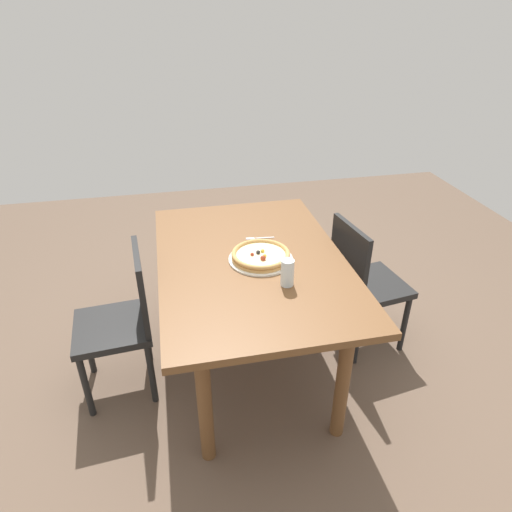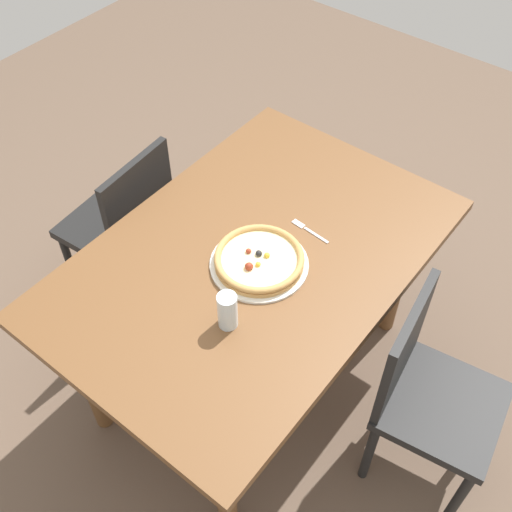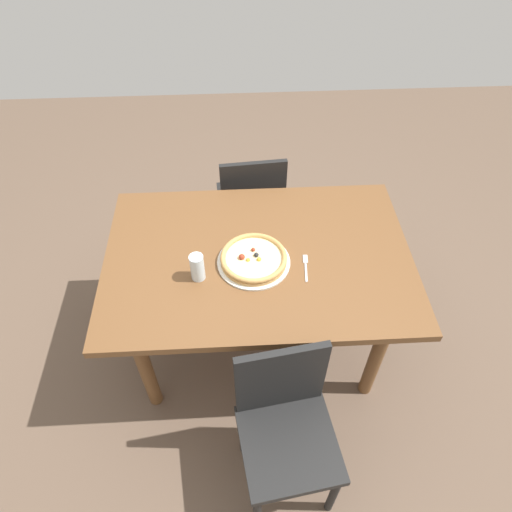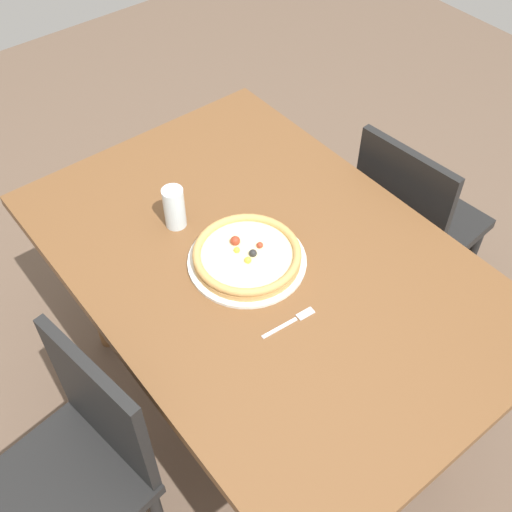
{
  "view_description": "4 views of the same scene",
  "coord_description": "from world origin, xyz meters",
  "px_view_note": "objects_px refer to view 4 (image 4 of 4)",
  "views": [
    {
      "loc": [
        -2.02,
        0.4,
        1.98
      ],
      "look_at": [
        -0.01,
        -0.02,
        0.79
      ],
      "focal_mm": 31.21,
      "sensor_mm": 36.0,
      "label": 1
    },
    {
      "loc": [
        -1.14,
        -0.91,
        2.41
      ],
      "look_at": [
        -0.01,
        -0.02,
        0.79
      ],
      "focal_mm": 43.73,
      "sensor_mm": 36.0,
      "label": 2
    },
    {
      "loc": [
        -0.09,
        -1.48,
        2.39
      ],
      "look_at": [
        -0.01,
        -0.02,
        0.79
      ],
      "focal_mm": 32.2,
      "sensor_mm": 36.0,
      "label": 3
    },
    {
      "loc": [
        0.93,
        -0.77,
        2.13
      ],
      "look_at": [
        -0.01,
        -0.02,
        0.79
      ],
      "focal_mm": 43.98,
      "sensor_mm": 36.0,
      "label": 4
    }
  ],
  "objects_px": {
    "chair_far": "(412,222)",
    "drinking_glass": "(174,208)",
    "chair_near": "(78,468)",
    "pizza": "(247,255)",
    "fork": "(293,321)",
    "plate": "(247,261)",
    "dining_table": "(265,281)"
  },
  "relations": [
    {
      "from": "plate",
      "to": "fork",
      "type": "relative_size",
      "value": 2.08
    },
    {
      "from": "drinking_glass",
      "to": "pizza",
      "type": "bearing_deg",
      "value": 16.17
    },
    {
      "from": "pizza",
      "to": "fork",
      "type": "relative_size",
      "value": 1.88
    },
    {
      "from": "dining_table",
      "to": "fork",
      "type": "distance_m",
      "value": 0.25
    },
    {
      "from": "pizza",
      "to": "chair_near",
      "type": "bearing_deg",
      "value": -81.43
    },
    {
      "from": "fork",
      "to": "chair_far",
      "type": "bearing_deg",
      "value": 20.42
    },
    {
      "from": "chair_far",
      "to": "drinking_glass",
      "type": "height_order",
      "value": "drinking_glass"
    },
    {
      "from": "fork",
      "to": "drinking_glass",
      "type": "bearing_deg",
      "value": 99.4
    },
    {
      "from": "dining_table",
      "to": "chair_far",
      "type": "distance_m",
      "value": 0.74
    },
    {
      "from": "chair_near",
      "to": "plate",
      "type": "bearing_deg",
      "value": -89.8
    },
    {
      "from": "dining_table",
      "to": "chair_far",
      "type": "xyz_separation_m",
      "value": [
        -0.0,
        0.71,
        -0.19
      ]
    },
    {
      "from": "chair_far",
      "to": "plate",
      "type": "xyz_separation_m",
      "value": [
        -0.02,
        -0.76,
        0.29
      ]
    },
    {
      "from": "dining_table",
      "to": "drinking_glass",
      "type": "height_order",
      "value": "drinking_glass"
    },
    {
      "from": "chair_near",
      "to": "pizza",
      "type": "distance_m",
      "value": 0.74
    },
    {
      "from": "dining_table",
      "to": "chair_near",
      "type": "xyz_separation_m",
      "value": [
        0.08,
        -0.71,
        -0.19
      ]
    },
    {
      "from": "dining_table",
      "to": "fork",
      "type": "relative_size",
      "value": 8.87
    },
    {
      "from": "chair_far",
      "to": "drinking_glass",
      "type": "xyz_separation_m",
      "value": [
        -0.28,
        -0.83,
        0.36
      ]
    },
    {
      "from": "chair_near",
      "to": "chair_far",
      "type": "distance_m",
      "value": 1.42
    },
    {
      "from": "pizza",
      "to": "drinking_glass",
      "type": "relative_size",
      "value": 2.27
    },
    {
      "from": "pizza",
      "to": "drinking_glass",
      "type": "xyz_separation_m",
      "value": [
        -0.26,
        -0.07,
        0.04
      ]
    },
    {
      "from": "chair_far",
      "to": "dining_table",
      "type": "bearing_deg",
      "value": -94.53
    },
    {
      "from": "dining_table",
      "to": "plate",
      "type": "bearing_deg",
      "value": -117.34
    },
    {
      "from": "fork",
      "to": "plate",
      "type": "bearing_deg",
      "value": 86.76
    },
    {
      "from": "chair_far",
      "to": "fork",
      "type": "bearing_deg",
      "value": -79.15
    },
    {
      "from": "chair_near",
      "to": "chair_far",
      "type": "relative_size",
      "value": 1.0
    },
    {
      "from": "plate",
      "to": "fork",
      "type": "xyz_separation_m",
      "value": [
        0.24,
        -0.03,
        -0.0
      ]
    },
    {
      "from": "fork",
      "to": "pizza",
      "type": "bearing_deg",
      "value": 86.75
    },
    {
      "from": "chair_far",
      "to": "drinking_glass",
      "type": "bearing_deg",
      "value": -113.27
    },
    {
      "from": "pizza",
      "to": "fork",
      "type": "xyz_separation_m",
      "value": [
        0.24,
        -0.03,
        -0.03
      ]
    },
    {
      "from": "chair_near",
      "to": "fork",
      "type": "relative_size",
      "value": 5.27
    },
    {
      "from": "dining_table",
      "to": "plate",
      "type": "xyz_separation_m",
      "value": [
        -0.02,
        -0.05,
        0.1
      ]
    },
    {
      "from": "drinking_glass",
      "to": "dining_table",
      "type": "bearing_deg",
      "value": 23.31
    }
  ]
}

